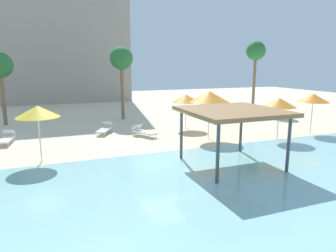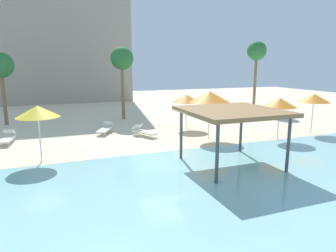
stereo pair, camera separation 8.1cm
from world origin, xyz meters
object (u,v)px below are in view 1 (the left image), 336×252
Objects in this scene: beach_umbrella_orange_5 at (209,97)px; beach_umbrella_orange_6 at (313,98)px; lounge_chair_0 at (105,128)px; lounge_chair_1 at (7,138)px; shade_pavilion at (232,113)px; palm_tree_1 at (0,67)px; beach_umbrella_orange_3 at (279,103)px; beach_umbrella_yellow_0 at (38,112)px; lounge_chair_3 at (143,131)px; palm_tree_2 at (121,60)px; palm_tree_0 at (256,53)px; beach_umbrella_orange_1 at (186,98)px.

beach_umbrella_orange_6 is (7.20, -1.20, -0.24)m from beach_umbrella_orange_5.
lounge_chair_0 and lounge_chair_1 have the same top height.
lounge_chair_0 is 1.00× the size of lounge_chair_1.
beach_umbrella_orange_6 is 14.09m from lounge_chair_0.
shade_pavilion is 9.61m from beach_umbrella_orange_6.
beach_umbrella_orange_6 is 0.49× the size of palm_tree_1.
beach_umbrella_orange_3 is at bearing 78.41° from lounge_chair_1.
beach_umbrella_orange_6 is at bearing 23.40° from shade_pavilion.
beach_umbrella_yellow_0 is 7.24m from lounge_chair_3.
palm_tree_1 reaches higher than beach_umbrella_orange_5.
lounge_chair_3 is (8.01, -1.11, 0.00)m from lounge_chair_1.
beach_umbrella_orange_6 is 0.44× the size of palm_tree_2.
beach_umbrella_orange_3 is (13.53, -0.58, -0.12)m from beach_umbrella_yellow_0.
palm_tree_2 reaches higher than beach_umbrella_yellow_0.
lounge_chair_0 is (-5.80, 3.85, -2.30)m from beach_umbrella_orange_5.
palm_tree_2 is at bearing 136.68° from beach_umbrella_orange_6.
beach_umbrella_yellow_0 is at bearing -9.40° from lounge_chair_0.
beach_umbrella_yellow_0 is 0.49× the size of palm_tree_1.
beach_umbrella_orange_5 reaches higher than beach_umbrella_yellow_0.
palm_tree_0 is at bearing 111.44° from lounge_chair_1.
shade_pavilion is at bearing -24.93° from beach_umbrella_yellow_0.
shade_pavilion is 1.67× the size of beach_umbrella_orange_1.
lounge_chair_1 is at bearing 166.79° from beach_umbrella_orange_6.
beach_umbrella_orange_6 is 0.39× the size of palm_tree_0.
beach_umbrella_orange_1 is 6.08m from lounge_chair_0.
palm_tree_2 reaches higher than beach_umbrella_orange_3.
beach_umbrella_orange_1 is 1.26× the size of lounge_chair_1.
beach_umbrella_orange_1 is at bearing 147.68° from beach_umbrella_orange_6.
lounge_chair_1 is (-11.64, -0.14, -1.86)m from beach_umbrella_orange_1.
beach_umbrella_orange_5 is (9.71, 1.25, 0.22)m from beach_umbrella_yellow_0.
lounge_chair_0 is (-9.61, 5.69, -1.97)m from beach_umbrella_orange_3.
beach_umbrella_orange_1 is at bearing 97.23° from lounge_chair_1.
beach_umbrella_orange_5 is (0.02, -3.37, 0.44)m from beach_umbrella_orange_1.
palm_tree_2 reaches higher than beach_umbrella_orange_5.
beach_umbrella_orange_6 is 1.37× the size of lounge_chair_1.
lounge_chair_1 is (-15.48, 5.07, -1.97)m from beach_umbrella_orange_3.
shade_pavilion is 13.16m from lounge_chair_1.
palm_tree_2 reaches higher than lounge_chair_0.
lounge_chair_0 is at bearing 158.77° from beach_umbrella_orange_6.
lounge_chair_0 is at bearing 52.51° from beach_umbrella_yellow_0.
palm_tree_2 reaches higher than shade_pavilion.
beach_umbrella_orange_6 is at bearing 46.29° from lounge_chair_3.
palm_tree_0 is at bearing 89.92° from lounge_chair_3.
beach_umbrella_orange_1 is at bearing -150.86° from palm_tree_0.
lounge_chair_1 is (-1.95, 4.49, -2.09)m from beach_umbrella_yellow_0.
lounge_chair_0 is (-4.17, 8.86, -2.11)m from shade_pavilion.
palm_tree_0 reaches higher than lounge_chair_0.
beach_umbrella_orange_1 is 0.83× the size of beach_umbrella_orange_5.
beach_umbrella_orange_3 is at bearing -53.60° from beach_umbrella_orange_1.
lounge_chair_3 is (-7.47, 3.96, -1.97)m from beach_umbrella_orange_3.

